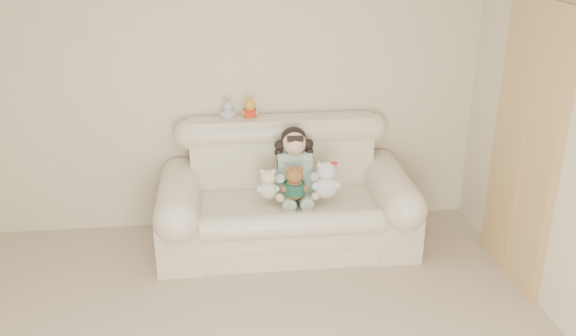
{
  "coord_description": "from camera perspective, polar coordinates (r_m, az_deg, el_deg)",
  "views": [
    {
      "loc": [
        0.02,
        -2.64,
        2.61
      ],
      "look_at": [
        0.53,
        1.9,
        0.75
      ],
      "focal_mm": 38.77,
      "sensor_mm": 36.0,
      "label": 1
    }
  ],
  "objects": [
    {
      "name": "wall_back",
      "position": [
        5.3,
        -6.52,
        7.74
      ],
      "size": [
        4.5,
        0.0,
        4.5
      ],
      "primitive_type": "plane",
      "rotation": [
        1.57,
        0.0,
        0.0
      ],
      "color": "beige",
      "rests_on": "ground"
    },
    {
      "name": "cream_teddy",
      "position": [
        4.94,
        -1.84,
        -1.22
      ],
      "size": [
        0.22,
        0.2,
        0.3
      ],
      "primitive_type": null,
      "rotation": [
        0.0,
        0.0,
        -0.3
      ],
      "color": "white",
      "rests_on": "sofa"
    },
    {
      "name": "grey_mini_plush",
      "position": [
        5.23,
        -5.54,
        5.43
      ],
      "size": [
        0.16,
        0.14,
        0.2
      ],
      "primitive_type": null,
      "rotation": [
        0.0,
        0.0,
        -0.34
      ],
      "color": "silver",
      "rests_on": "sofa"
    },
    {
      "name": "sofa",
      "position": [
        5.11,
        -0.13,
        -2.02
      ],
      "size": [
        2.1,
        0.95,
        1.03
      ],
      "primitive_type": null,
      "color": "#FFECCD",
      "rests_on": "floor"
    },
    {
      "name": "seated_child",
      "position": [
        5.11,
        0.56,
        0.52
      ],
      "size": [
        0.38,
        0.46,
        0.61
      ],
      "primitive_type": null,
      "rotation": [
        0.0,
        0.0,
        0.04
      ],
      "color": "#367B58",
      "rests_on": "sofa"
    },
    {
      "name": "door_panel",
      "position": [
        4.85,
        20.96,
        1.91
      ],
      "size": [
        0.06,
        0.9,
        2.1
      ],
      "primitive_type": "cube",
      "color": "#B3834D",
      "rests_on": "floor"
    },
    {
      "name": "brown_teddy",
      "position": [
        4.92,
        0.59,
        -1.07
      ],
      "size": [
        0.26,
        0.23,
        0.34
      ],
      "primitive_type": null,
      "rotation": [
        0.0,
        0.0,
        -0.32
      ],
      "color": "brown",
      "rests_on": "sofa"
    },
    {
      "name": "white_cat",
      "position": [
        4.95,
        3.52,
        -0.72
      ],
      "size": [
        0.27,
        0.22,
        0.38
      ],
      "primitive_type": null,
      "rotation": [
        0.0,
        0.0,
        -0.16
      ],
      "color": "white",
      "rests_on": "sofa"
    },
    {
      "name": "yellow_mini_bear",
      "position": [
        5.24,
        -3.52,
        5.57
      ],
      "size": [
        0.16,
        0.13,
        0.21
      ],
      "primitive_type": null,
      "rotation": [
        0.0,
        0.0,
        0.22
      ],
      "color": "yellow",
      "rests_on": "sofa"
    }
  ]
}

